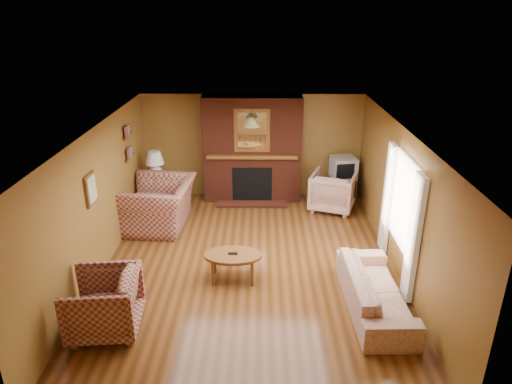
{
  "coord_description": "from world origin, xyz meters",
  "views": [
    {
      "loc": [
        0.19,
        -6.89,
        4.21
      ],
      "look_at": [
        0.11,
        0.6,
        1.14
      ],
      "focal_mm": 32.0,
      "sensor_mm": 36.0,
      "label": 1
    }
  ],
  "objects_px": {
    "plaid_loveseat": "(160,204)",
    "side_table": "(158,194)",
    "table_lamp": "(155,164)",
    "tv_stand": "(342,190)",
    "fireplace": "(252,150)",
    "crt_tv": "(343,168)",
    "floral_armchair": "(333,191)",
    "coffee_table": "(233,257)",
    "floral_sofa": "(375,290)",
    "plaid_armchair": "(104,303)"
  },
  "relations": [
    {
      "from": "plaid_loveseat",
      "to": "fireplace",
      "type": "bearing_deg",
      "value": 132.13
    },
    {
      "from": "plaid_loveseat",
      "to": "side_table",
      "type": "bearing_deg",
      "value": -160.45
    },
    {
      "from": "crt_tv",
      "to": "tv_stand",
      "type": "bearing_deg",
      "value": 90.0
    },
    {
      "from": "coffee_table",
      "to": "crt_tv",
      "type": "distance_m",
      "value": 3.99
    },
    {
      "from": "fireplace",
      "to": "floral_sofa",
      "type": "height_order",
      "value": "fireplace"
    },
    {
      "from": "plaid_loveseat",
      "to": "crt_tv",
      "type": "xyz_separation_m",
      "value": [
        3.9,
        1.25,
        0.37
      ]
    },
    {
      "from": "plaid_loveseat",
      "to": "tv_stand",
      "type": "height_order",
      "value": "plaid_loveseat"
    },
    {
      "from": "side_table",
      "to": "table_lamp",
      "type": "height_order",
      "value": "table_lamp"
    },
    {
      "from": "plaid_armchair",
      "to": "crt_tv",
      "type": "xyz_separation_m",
      "value": [
        4.0,
        4.52,
        0.41
      ]
    },
    {
      "from": "floral_sofa",
      "to": "side_table",
      "type": "xyz_separation_m",
      "value": [
        -4.0,
        3.62,
        0.03
      ]
    },
    {
      "from": "floral_sofa",
      "to": "plaid_armchair",
      "type": "bearing_deg",
      "value": 96.59
    },
    {
      "from": "plaid_armchair",
      "to": "tv_stand",
      "type": "distance_m",
      "value": 6.04
    },
    {
      "from": "plaid_armchair",
      "to": "floral_sofa",
      "type": "bearing_deg",
      "value": 93.19
    },
    {
      "from": "floral_sofa",
      "to": "tv_stand",
      "type": "xyz_separation_m",
      "value": [
        0.15,
        3.97,
        0.0
      ]
    },
    {
      "from": "fireplace",
      "to": "table_lamp",
      "type": "xyz_separation_m",
      "value": [
        -2.1,
        -0.53,
        -0.15
      ]
    },
    {
      "from": "floral_armchair",
      "to": "coffee_table",
      "type": "height_order",
      "value": "floral_armchair"
    },
    {
      "from": "coffee_table",
      "to": "fireplace",
      "type": "bearing_deg",
      "value": 85.76
    },
    {
      "from": "fireplace",
      "to": "tv_stand",
      "type": "height_order",
      "value": "fireplace"
    },
    {
      "from": "table_lamp",
      "to": "tv_stand",
      "type": "distance_m",
      "value": 4.23
    },
    {
      "from": "side_table",
      "to": "crt_tv",
      "type": "bearing_deg",
      "value": 4.74
    },
    {
      "from": "plaid_armchair",
      "to": "side_table",
      "type": "bearing_deg",
      "value": 177.11
    },
    {
      "from": "table_lamp",
      "to": "crt_tv",
      "type": "distance_m",
      "value": 4.17
    },
    {
      "from": "fireplace",
      "to": "plaid_loveseat",
      "type": "bearing_deg",
      "value": -142.03
    },
    {
      "from": "plaid_armchair",
      "to": "floral_sofa",
      "type": "xyz_separation_m",
      "value": [
        3.85,
        0.55,
        -0.14
      ]
    },
    {
      "from": "fireplace",
      "to": "floral_armchair",
      "type": "xyz_separation_m",
      "value": [
        1.79,
        -0.57,
        -0.75
      ]
    },
    {
      "from": "floral_armchair",
      "to": "side_table",
      "type": "bearing_deg",
      "value": 19.12
    },
    {
      "from": "table_lamp",
      "to": "crt_tv",
      "type": "bearing_deg",
      "value": 4.74
    },
    {
      "from": "floral_sofa",
      "to": "floral_armchair",
      "type": "bearing_deg",
      "value": 0.25
    },
    {
      "from": "table_lamp",
      "to": "tv_stand",
      "type": "xyz_separation_m",
      "value": [
        4.15,
        0.35,
        -0.73
      ]
    },
    {
      "from": "fireplace",
      "to": "plaid_loveseat",
      "type": "relative_size",
      "value": 1.64
    },
    {
      "from": "side_table",
      "to": "fireplace",
      "type": "bearing_deg",
      "value": 14.29
    },
    {
      "from": "plaid_loveseat",
      "to": "coffee_table",
      "type": "relative_size",
      "value": 1.54
    },
    {
      "from": "floral_sofa",
      "to": "tv_stand",
      "type": "distance_m",
      "value": 3.97
    },
    {
      "from": "floral_armchair",
      "to": "side_table",
      "type": "relative_size",
      "value": 1.42
    },
    {
      "from": "coffee_table",
      "to": "table_lamp",
      "type": "bearing_deg",
      "value": 122.66
    },
    {
      "from": "tv_stand",
      "to": "crt_tv",
      "type": "relative_size",
      "value": 1.01
    },
    {
      "from": "table_lamp",
      "to": "plaid_armchair",
      "type": "bearing_deg",
      "value": -87.94
    },
    {
      "from": "crt_tv",
      "to": "side_table",
      "type": "bearing_deg",
      "value": -175.26
    },
    {
      "from": "plaid_armchair",
      "to": "table_lamp",
      "type": "bearing_deg",
      "value": 177.11
    },
    {
      "from": "fireplace",
      "to": "floral_sofa",
      "type": "bearing_deg",
      "value": -65.43
    },
    {
      "from": "coffee_table",
      "to": "side_table",
      "type": "xyz_separation_m",
      "value": [
        -1.85,
        2.88,
        -0.09
      ]
    },
    {
      "from": "fireplace",
      "to": "table_lamp",
      "type": "bearing_deg",
      "value": -165.71
    },
    {
      "from": "floral_armchair",
      "to": "fireplace",
      "type": "bearing_deg",
      "value": 1.93
    },
    {
      "from": "fireplace",
      "to": "floral_armchair",
      "type": "relative_size",
      "value": 2.55
    },
    {
      "from": "tv_stand",
      "to": "crt_tv",
      "type": "height_order",
      "value": "crt_tv"
    },
    {
      "from": "plaid_loveseat",
      "to": "floral_sofa",
      "type": "relative_size",
      "value": 0.72
    },
    {
      "from": "tv_stand",
      "to": "crt_tv",
      "type": "bearing_deg",
      "value": -89.41
    },
    {
      "from": "plaid_armchair",
      "to": "table_lamp",
      "type": "xyz_separation_m",
      "value": [
        -0.15,
        4.17,
        0.59
      ]
    },
    {
      "from": "plaid_loveseat",
      "to": "side_table",
      "type": "distance_m",
      "value": 0.95
    },
    {
      "from": "fireplace",
      "to": "crt_tv",
      "type": "bearing_deg",
      "value": -5.3
    }
  ]
}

